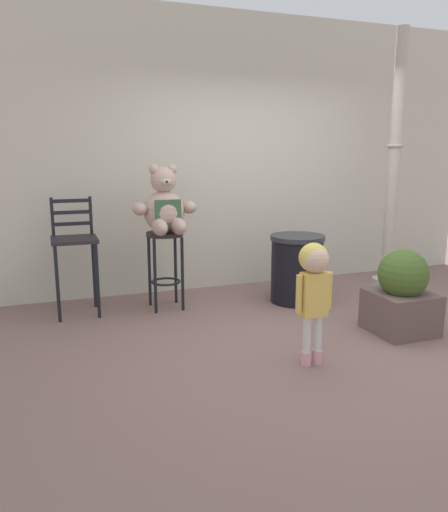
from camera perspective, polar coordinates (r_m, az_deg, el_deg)
The scene contains 9 objects.
ground_plane at distance 4.53m, azimuth 10.84°, elevation -9.02°, with size 24.00×24.00×0.00m, color #7D5F58.
building_wall at distance 6.06m, azimuth 1.47°, elevation 11.71°, with size 6.44×0.30×3.16m, color beige.
bar_stool_with_teddy at distance 5.11m, azimuth -6.82°, elevation 0.15°, with size 0.38×0.38×0.81m.
teddy_bear at distance 5.00m, azimuth -6.87°, elevation 5.54°, with size 0.65×0.58×0.68m.
child_walking at distance 3.73m, azimuth 10.38°, elevation -2.47°, with size 0.30×0.24×0.95m.
trash_bin at distance 5.39m, azimuth 8.41°, elevation -1.43°, with size 0.59×0.59×0.73m.
lamppost at distance 5.84m, azimuth 18.86°, elevation 6.84°, with size 0.31×0.31×2.89m.
bar_chair_empty at distance 5.08m, azimuth -16.93°, elevation 1.11°, with size 0.44×0.44×1.17m.
planter_with_shrub at distance 4.70m, azimuth 19.88°, elevation -4.25°, with size 0.52×0.52×0.76m.
Camera 1 is at (-2.20, -3.62, 1.60)m, focal length 34.55 mm.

